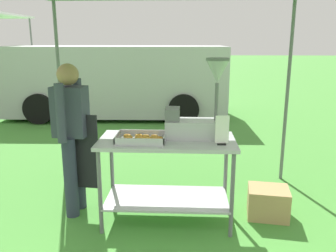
{
  "coord_description": "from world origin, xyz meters",
  "views": [
    {
      "loc": [
        0.01,
        -2.1,
        1.84
      ],
      "look_at": [
        -0.17,
        1.43,
        0.97
      ],
      "focal_mm": 37.57,
      "sensor_mm": 36.0,
      "label": 1
    }
  ],
  "objects_px": {
    "donut_fryer": "(198,113)",
    "supply_crate": "(268,202)",
    "donut_cart": "(167,162)",
    "menu_sign": "(222,132)",
    "donut_tray": "(141,139)",
    "vendor": "(72,132)",
    "van_silver": "(118,80)"
  },
  "relations": [
    {
      "from": "vendor",
      "to": "supply_crate",
      "type": "bearing_deg",
      "value": -0.18
    },
    {
      "from": "menu_sign",
      "to": "supply_crate",
      "type": "bearing_deg",
      "value": 29.05
    },
    {
      "from": "donut_fryer",
      "to": "supply_crate",
      "type": "bearing_deg",
      "value": 5.05
    },
    {
      "from": "donut_tray",
      "to": "donut_fryer",
      "type": "relative_size",
      "value": 0.6
    },
    {
      "from": "donut_fryer",
      "to": "supply_crate",
      "type": "xyz_separation_m",
      "value": [
        0.77,
        0.07,
        -0.98
      ]
    },
    {
      "from": "donut_tray",
      "to": "supply_crate",
      "type": "height_order",
      "value": "donut_tray"
    },
    {
      "from": "donut_tray",
      "to": "van_silver",
      "type": "distance_m",
      "value": 5.42
    },
    {
      "from": "donut_cart",
      "to": "van_silver",
      "type": "height_order",
      "value": "van_silver"
    },
    {
      "from": "menu_sign",
      "to": "van_silver",
      "type": "distance_m",
      "value": 5.73
    },
    {
      "from": "vendor",
      "to": "van_silver",
      "type": "xyz_separation_m",
      "value": [
        -0.49,
        5.05,
        -0.03
      ]
    },
    {
      "from": "donut_cart",
      "to": "donut_tray",
      "type": "xyz_separation_m",
      "value": [
        -0.24,
        -0.08,
        0.26
      ]
    },
    {
      "from": "donut_fryer",
      "to": "menu_sign",
      "type": "distance_m",
      "value": 0.35
    },
    {
      "from": "donut_tray",
      "to": "menu_sign",
      "type": "xyz_separation_m",
      "value": [
        0.77,
        -0.08,
        0.1
      ]
    },
    {
      "from": "menu_sign",
      "to": "vendor",
      "type": "relative_size",
      "value": 0.17
    },
    {
      "from": "donut_cart",
      "to": "menu_sign",
      "type": "bearing_deg",
      "value": -17.02
    },
    {
      "from": "vendor",
      "to": "donut_tray",
      "type": "bearing_deg",
      "value": -16.74
    },
    {
      "from": "donut_tray",
      "to": "van_silver",
      "type": "bearing_deg",
      "value": 103.29
    },
    {
      "from": "vendor",
      "to": "van_silver",
      "type": "distance_m",
      "value": 5.07
    },
    {
      "from": "donut_fryer",
      "to": "vendor",
      "type": "bearing_deg",
      "value": 176.74
    },
    {
      "from": "donut_tray",
      "to": "donut_fryer",
      "type": "xyz_separation_m",
      "value": [
        0.55,
        0.15,
        0.23
      ]
    },
    {
      "from": "vendor",
      "to": "menu_sign",
      "type": "bearing_deg",
      "value": -11.53
    },
    {
      "from": "donut_fryer",
      "to": "supply_crate",
      "type": "distance_m",
      "value": 1.25
    },
    {
      "from": "donut_cart",
      "to": "donut_tray",
      "type": "bearing_deg",
      "value": -162.6
    },
    {
      "from": "donut_fryer",
      "to": "donut_tray",
      "type": "bearing_deg",
      "value": -164.34
    },
    {
      "from": "supply_crate",
      "to": "menu_sign",
      "type": "bearing_deg",
      "value": -150.95
    },
    {
      "from": "donut_tray",
      "to": "supply_crate",
      "type": "xyz_separation_m",
      "value": [
        1.31,
        0.22,
        -0.75
      ]
    },
    {
      "from": "supply_crate",
      "to": "van_silver",
      "type": "relative_size",
      "value": 0.09
    },
    {
      "from": "van_silver",
      "to": "vendor",
      "type": "bearing_deg",
      "value": -84.46
    },
    {
      "from": "donut_fryer",
      "to": "supply_crate",
      "type": "relative_size",
      "value": 1.7
    },
    {
      "from": "donut_cart",
      "to": "supply_crate",
      "type": "bearing_deg",
      "value": 7.7
    },
    {
      "from": "donut_cart",
      "to": "supply_crate",
      "type": "relative_size",
      "value": 2.91
    },
    {
      "from": "supply_crate",
      "to": "van_silver",
      "type": "bearing_deg",
      "value": 116.84
    }
  ]
}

